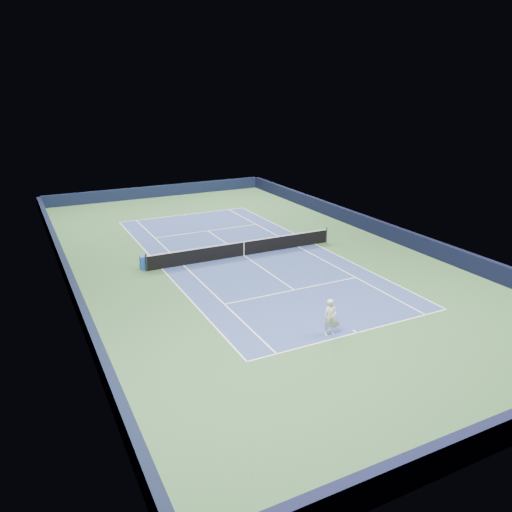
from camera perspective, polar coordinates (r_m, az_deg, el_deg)
name	(u,v)px	position (r m, az deg, el deg)	size (l,w,h in m)	color
ground	(244,256)	(32.43, -1.39, 0.05)	(40.00, 40.00, 0.00)	#30572F
wall_far	(158,191)	(50.33, -11.16, 7.26)	(22.00, 0.35, 1.10)	black
wall_right	(376,227)	(37.93, 13.58, 3.23)	(0.35, 40.00, 1.10)	black
wall_left	(68,275)	(29.59, -20.73, -2.02)	(0.35, 40.00, 1.10)	black
court_surface	(244,256)	(32.42, -1.39, 0.05)	(10.97, 23.77, 0.01)	navy
baseline_far	(184,215)	(43.03, -8.19, 4.70)	(10.97, 0.08, 0.00)	white
baseline_near	(357,333)	(23.09, 11.46, -8.60)	(10.97, 0.08, 0.00)	white
sideline_doubles_right	(315,244)	(34.99, 6.76, 1.38)	(0.08, 23.77, 0.00)	white
sideline_doubles_left	(162,269)	(30.64, -10.71, -1.44)	(0.08, 23.77, 0.00)	white
sideline_singles_right	(298,247)	(34.28, 4.84, 1.07)	(0.08, 23.77, 0.00)	white
sideline_singles_left	(184,265)	(31.00, -8.28, -1.05)	(0.08, 23.77, 0.00)	white
service_line_far	(208,231)	(38.04, -5.52, 2.88)	(8.23, 0.08, 0.00)	white
service_line_near	(294,290)	(27.15, 4.40, -3.89)	(8.23, 0.08, 0.00)	white
center_service_line	(244,255)	(32.42, -1.39, 0.06)	(0.08, 12.80, 0.00)	white
center_mark_far	(185,215)	(42.90, -8.13, 4.65)	(0.08, 0.30, 0.00)	white
center_mark_near	(355,331)	(23.19, 11.23, -8.45)	(0.08, 0.30, 0.00)	white
tennis_net	(244,248)	(32.26, -1.40, 0.90)	(12.90, 0.10, 1.07)	black
sponsor_cube	(144,262)	(30.72, -12.63, -0.72)	(0.60, 0.49, 0.82)	blue
tennis_player	(330,317)	(22.35, 8.51, -6.96)	(0.80, 1.27, 2.56)	white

